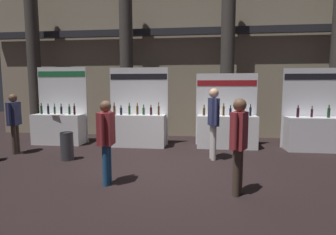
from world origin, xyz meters
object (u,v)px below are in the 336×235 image
at_px(visitor_2, 106,136).
at_px(visitor_3, 213,117).
at_px(exhibitor_booth_1, 137,127).
at_px(exhibitor_booth_2, 226,128).
at_px(exhibitor_booth_0, 59,125).
at_px(visitor_4, 14,118).
at_px(visitor_5, 239,140).
at_px(exhibitor_booth_3, 319,130).
at_px(trash_bin, 67,146).

bearing_deg(visitor_2, visitor_3, 133.08).
xyz_separation_m(exhibitor_booth_1, exhibitor_booth_2, (2.78, 0.12, -0.02)).
height_order(exhibitor_booth_0, exhibitor_booth_1, exhibitor_booth_0).
height_order(exhibitor_booth_0, visitor_3, exhibitor_booth_0).
bearing_deg(visitor_4, exhibitor_booth_2, 90.91).
height_order(exhibitor_booth_0, visitor_5, exhibitor_booth_0).
bearing_deg(visitor_3, exhibitor_booth_2, 150.64).
bearing_deg(visitor_4, exhibitor_booth_3, 85.93).
bearing_deg(visitor_2, exhibitor_booth_3, 121.68).
relative_size(exhibitor_booth_1, visitor_4, 1.49).
bearing_deg(trash_bin, visitor_4, 164.93).
bearing_deg(visitor_2, visitor_5, 83.69).
bearing_deg(visitor_3, exhibitor_booth_0, -116.48).
distance_m(visitor_2, visitor_5, 2.41).
relative_size(exhibitor_booth_2, trash_bin, 3.18).
distance_m(visitor_3, visitor_4, 5.46).
height_order(exhibitor_booth_0, exhibitor_booth_3, exhibitor_booth_0).
xyz_separation_m(exhibitor_booth_3, visitor_3, (-3.12, -1.33, 0.49)).
height_order(exhibitor_booth_0, visitor_4, exhibitor_booth_0).
bearing_deg(exhibitor_booth_2, exhibitor_booth_1, -177.43).
xyz_separation_m(exhibitor_booth_0, exhibitor_booth_1, (2.61, -0.03, 0.00)).
bearing_deg(exhibitor_booth_2, exhibitor_booth_3, -2.65).
bearing_deg(exhibitor_booth_3, trash_bin, -164.96).
relative_size(trash_bin, visitor_3, 0.39).
height_order(exhibitor_booth_1, exhibitor_booth_2, exhibitor_booth_1).
bearing_deg(exhibitor_booth_0, trash_bin, -56.70).
bearing_deg(trash_bin, visitor_3, 7.73).
bearing_deg(visitor_5, exhibitor_booth_2, -155.21).
relative_size(exhibitor_booth_3, visitor_4, 1.45).
height_order(exhibitor_booth_2, visitor_2, exhibitor_booth_2).
xyz_separation_m(exhibitor_booth_3, visitor_4, (-8.57, -1.35, 0.39)).
distance_m(exhibitor_booth_1, exhibitor_booth_3, 5.42).
xyz_separation_m(exhibitor_booth_2, trash_bin, (-4.17, -1.95, -0.23)).
xyz_separation_m(exhibitor_booth_2, visitor_5, (-0.17, -3.70, 0.38)).
bearing_deg(exhibitor_booth_0, visitor_5, -34.66).
distance_m(trash_bin, visitor_2, 2.30).
xyz_separation_m(exhibitor_booth_0, exhibitor_booth_3, (8.03, -0.03, -0.01)).
bearing_deg(exhibitor_booth_3, exhibitor_booth_2, 177.35).
relative_size(trash_bin, visitor_5, 0.43).
distance_m(exhibitor_booth_0, visitor_2, 4.43).
distance_m(exhibitor_booth_2, trash_bin, 4.61).
xyz_separation_m(exhibitor_booth_2, visitor_2, (-2.57, -3.49, 0.36)).
height_order(visitor_2, visitor_5, visitor_5).
relative_size(exhibitor_booth_3, trash_bin, 3.37).
xyz_separation_m(exhibitor_booth_1, trash_bin, (-1.39, -1.83, -0.26)).
xyz_separation_m(exhibitor_booth_0, trash_bin, (1.22, -1.86, -0.25)).
bearing_deg(visitor_3, trash_bin, -93.28).
relative_size(exhibitor_booth_3, visitor_3, 1.32).
relative_size(visitor_2, visitor_5, 0.96).
xyz_separation_m(exhibitor_booth_2, visitor_3, (-0.48, -1.45, 0.50)).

